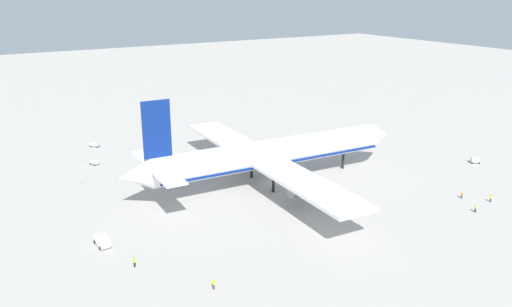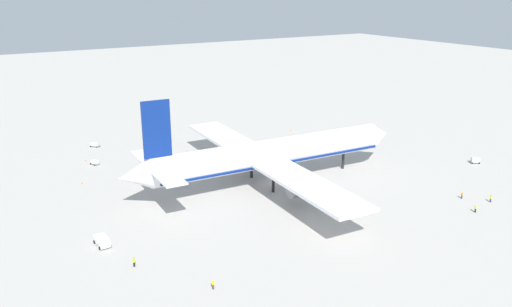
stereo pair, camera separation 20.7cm
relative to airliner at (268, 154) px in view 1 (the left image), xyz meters
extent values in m
plane|color=#ADA8A0|center=(1.27, -0.07, -7.27)|extent=(600.00, 600.00, 0.00)
cylinder|color=white|center=(1.27, -0.07, 0.23)|extent=(59.96, 9.62, 6.60)
cone|color=white|center=(33.72, -1.72, 0.23)|extent=(5.60, 6.72, 6.47)
cone|color=white|center=(-31.84, 1.62, 0.23)|extent=(6.91, 6.59, 6.27)
cube|color=navy|center=(-26.54, 1.35, 9.57)|extent=(6.02, 0.80, 12.08)
cube|color=white|center=(-26.70, 8.16, 1.55)|extent=(4.98, 11.82, 0.36)
cube|color=white|center=(-27.39, -5.42, 1.55)|extent=(4.98, 11.82, 0.36)
cube|color=white|center=(-0.72, 19.46, -0.76)|extent=(10.62, 32.62, 0.70)
cylinder|color=slate|center=(0.03, 14.59, -3.15)|extent=(4.88, 4.31, 4.08)
cube|color=white|center=(-2.69, -19.29, -0.76)|extent=(10.62, 32.62, 0.70)
cylinder|color=slate|center=(-1.45, -14.52, -3.08)|extent=(5.18, 4.19, 3.94)
cylinder|color=black|center=(22.14, -1.13, -5.17)|extent=(0.70, 0.70, 4.20)
cylinder|color=black|center=(-1.44, 5.38, -5.17)|extent=(0.70, 0.70, 4.20)
cylinder|color=black|center=(-1.98, -5.21, -5.17)|extent=(0.70, 0.70, 4.20)
cube|color=navy|center=(1.27, -0.07, -1.58)|extent=(57.56, 9.17, 0.50)
cube|color=white|center=(-42.51, -10.39, -6.40)|extent=(2.13, 4.48, 1.10)
cube|color=white|center=(-42.50, -10.61, -5.57)|extent=(1.85, 2.90, 0.55)
cylinder|color=black|center=(-43.53, -9.01, -6.95)|extent=(0.26, 0.65, 0.64)
cylinder|color=black|center=(-41.68, -8.89, -6.95)|extent=(0.26, 0.65, 0.64)
cylinder|color=black|center=(-43.34, -11.89, -6.95)|extent=(0.26, 0.65, 0.64)
cylinder|color=black|center=(-41.49, -11.77, -6.95)|extent=(0.26, 0.65, 0.64)
cube|color=gray|center=(-31.74, 35.35, -6.99)|extent=(2.17, 2.61, 0.15)
cylinder|color=#333338|center=(-32.30, 36.65, -6.99)|extent=(0.31, 0.58, 0.08)
cube|color=silver|center=(-31.74, 35.35, -6.49)|extent=(1.90, 2.23, 0.85)
cylinder|color=black|center=(-32.72, 35.85, -7.07)|extent=(0.27, 0.41, 0.40)
cylinder|color=black|center=(-31.44, 36.40, -7.07)|extent=(0.27, 0.41, 0.40)
cylinder|color=black|center=(-32.05, 34.29, -7.07)|extent=(0.27, 0.41, 0.40)
cylinder|color=black|center=(-30.76, 34.84, -7.07)|extent=(0.27, 0.41, 0.40)
cube|color=gray|center=(55.00, -16.22, -6.99)|extent=(2.80, 2.52, 0.15)
cylinder|color=#333338|center=(53.74, -15.37, -6.99)|extent=(0.54, 0.40, 0.08)
cube|color=silver|center=(55.00, -16.22, -6.32)|extent=(2.40, 2.18, 1.20)
cylinder|color=black|center=(53.84, -16.28, -7.07)|extent=(0.40, 0.32, 0.40)
cylinder|color=black|center=(54.62, -15.12, -7.07)|extent=(0.40, 0.32, 0.40)
cylinder|color=black|center=(55.38, -17.31, -7.07)|extent=(0.40, 0.32, 0.40)
cylinder|color=black|center=(56.16, -16.15, -7.07)|extent=(0.40, 0.32, 0.40)
cube|color=gray|center=(-27.48, 51.33, -6.99)|extent=(2.89, 2.93, 0.15)
cylinder|color=#333338|center=(-26.33, 50.14, -6.99)|extent=(0.47, 0.49, 0.08)
cube|color=silver|center=(-27.48, 51.33, -6.48)|extent=(2.49, 2.52, 0.87)
cylinder|color=black|center=(-26.26, 51.07, -7.07)|extent=(0.36, 0.37, 0.40)
cylinder|color=black|center=(-27.27, 50.10, -7.07)|extent=(0.36, 0.37, 0.40)
cylinder|color=black|center=(-27.69, 52.56, -7.07)|extent=(0.36, 0.37, 0.40)
cylinder|color=black|center=(-28.70, 51.59, -7.07)|extent=(0.36, 0.37, 0.40)
cylinder|color=black|center=(-39.99, -20.72, -6.83)|extent=(0.41, 0.41, 0.87)
cylinder|color=#B2F219|center=(-39.99, -20.72, -6.07)|extent=(0.52, 0.52, 0.65)
sphere|color=#8C6647|center=(-39.99, -20.72, -5.63)|extent=(0.24, 0.24, 0.24)
cylinder|color=black|center=(27.81, -36.47, -6.83)|extent=(0.35, 0.35, 0.87)
cylinder|color=#B2F219|center=(27.81, -36.47, -6.06)|extent=(0.44, 0.44, 0.66)
sphere|color=beige|center=(27.81, -36.47, -5.62)|extent=(0.24, 0.24, 0.24)
cylinder|color=#3F3F47|center=(-31.71, -33.66, -6.85)|extent=(0.42, 0.42, 0.84)
cylinder|color=yellow|center=(-31.71, -33.66, -6.11)|extent=(0.52, 0.52, 0.63)
sphere|color=beige|center=(-31.71, -33.66, -5.68)|extent=(0.23, 0.23, 0.23)
cylinder|color=navy|center=(31.60, -30.21, -6.87)|extent=(0.44, 0.44, 0.79)
cylinder|color=orange|center=(31.60, -30.21, -6.18)|extent=(0.54, 0.54, 0.59)
sphere|color=beige|center=(31.60, -30.21, -5.77)|extent=(0.21, 0.21, 0.21)
cylinder|color=navy|center=(35.28, -34.76, -6.84)|extent=(0.38, 0.38, 0.85)
cylinder|color=yellow|center=(35.28, -34.76, -6.09)|extent=(0.48, 0.48, 0.64)
sphere|color=#8C6647|center=(35.28, -34.76, -5.66)|extent=(0.23, 0.23, 0.23)
cone|color=orange|center=(31.30, 35.28, -6.99)|extent=(0.36, 0.36, 0.55)
cone|color=orange|center=(-38.11, 22.80, -6.99)|extent=(0.36, 0.36, 0.55)
cone|color=orange|center=(-33.09, 39.63, -6.99)|extent=(0.36, 0.36, 0.55)
cone|color=orange|center=(43.95, 25.62, -6.99)|extent=(0.36, 0.36, 0.55)
camera|label=1|loc=(-62.45, -96.47, 37.51)|focal=36.18mm
camera|label=2|loc=(-62.28, -96.58, 37.51)|focal=36.18mm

